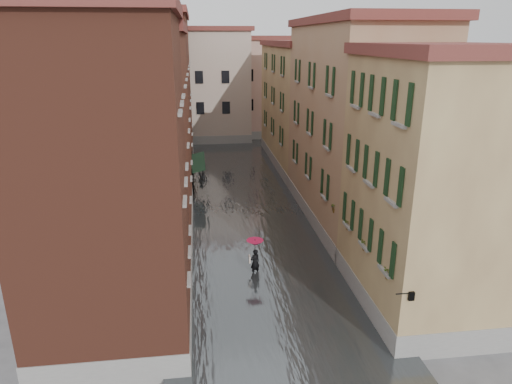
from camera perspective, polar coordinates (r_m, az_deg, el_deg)
ground at (r=23.78m, az=1.87°, el=-12.17°), size 120.00×120.00×0.00m
floodwater at (r=35.44m, az=-1.45°, el=-1.29°), size 10.00×60.00×0.20m
building_left_near at (r=19.36m, az=-17.84°, el=0.67°), size 6.00×8.00×13.00m
building_left_mid at (r=29.97m, az=-14.26°, el=6.66°), size 6.00×14.00×12.50m
building_left_far at (r=44.60m, az=-12.20°, el=11.57°), size 6.00×16.00×14.00m
building_right_near at (r=21.86m, az=21.35°, el=0.22°), size 6.00×8.00×11.50m
building_right_mid at (r=31.45m, az=12.15°, el=7.83°), size 6.00×14.00×13.00m
building_right_far at (r=45.80m, az=5.93°, el=10.48°), size 6.00×16.00×11.50m
building_end_cream at (r=58.42m, az=-7.11°, el=12.93°), size 12.00×9.00×13.00m
building_end_pink at (r=61.18m, az=1.56°, el=12.85°), size 10.00×9.00×12.00m
awning_near at (r=36.42m, az=-7.27°, el=3.02°), size 1.09×2.78×2.80m
awning_far at (r=39.19m, az=-7.29°, el=4.16°), size 1.09×3.34×2.80m
wall_lantern at (r=18.53m, az=18.73°, el=-12.13°), size 0.71×0.22×0.35m
window_planters at (r=23.61m, az=11.71°, el=-3.31°), size 0.59×10.83×0.84m
pedestrian_main at (r=24.56m, az=-0.14°, el=-7.74°), size 0.93×0.93×2.06m
pedestrian_far at (r=42.78m, az=-6.83°, el=3.18°), size 0.95×0.80×1.74m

